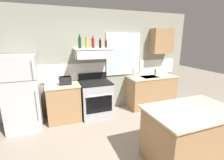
{
  "coord_description": "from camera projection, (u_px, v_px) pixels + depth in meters",
  "views": [
    {
      "loc": [
        -1.22,
        -1.94,
        1.96
      ],
      "look_at": [
        -0.05,
        1.2,
        1.1
      ],
      "focal_mm": 25.69,
      "sensor_mm": 36.0,
      "label": 1
    }
  ],
  "objects": [
    {
      "name": "ground_plane",
      "position": [
        140.0,
        160.0,
        2.66
      ],
      "size": [
        16.0,
        16.0,
        0.0
      ],
      "primitive_type": "plane",
      "color": "gray"
    },
    {
      "name": "back_wall",
      "position": [
        102.0,
        62.0,
        4.36
      ],
      "size": [
        5.4,
        0.11,
        2.7
      ],
      "color": "gray",
      "rests_on": "ground_plane"
    },
    {
      "name": "refrigerator",
      "position": [
        22.0,
        93.0,
        3.49
      ],
      "size": [
        0.7,
        0.72,
        1.64
      ],
      "color": "#B7BABC",
      "rests_on": "ground_plane"
    },
    {
      "name": "counter_left_of_stove",
      "position": [
        64.0,
        102.0,
        3.92
      ],
      "size": [
        0.79,
        0.63,
        0.91
      ],
      "color": "#9E754C",
      "rests_on": "ground_plane"
    },
    {
      "name": "toaster",
      "position": [
        65.0,
        80.0,
        3.8
      ],
      "size": [
        0.3,
        0.2,
        0.19
      ],
      "color": "black",
      "rests_on": "counter_left_of_stove"
    },
    {
      "name": "stove_range",
      "position": [
        96.0,
        98.0,
        4.15
      ],
      "size": [
        0.76,
        0.69,
        1.09
      ],
      "color": "#9EA0A5",
      "rests_on": "ground_plane"
    },
    {
      "name": "range_hood_shelf",
      "position": [
        94.0,
        53.0,
        3.95
      ],
      "size": [
        0.96,
        0.52,
        0.24
      ],
      "color": "silver"
    },
    {
      "name": "bottle_dark_green_wine",
      "position": [
        80.0,
        43.0,
        3.75
      ],
      "size": [
        0.07,
        0.07,
        0.32
      ],
      "color": "#143819",
      "rests_on": "range_hood_shelf"
    },
    {
      "name": "bottle_champagne_gold_foil",
      "position": [
        87.0,
        43.0,
        3.78
      ],
      "size": [
        0.08,
        0.08,
        0.3
      ],
      "color": "#B29333",
      "rests_on": "range_hood_shelf"
    },
    {
      "name": "bottle_red_label_wine",
      "position": [
        93.0,
        43.0,
        3.91
      ],
      "size": [
        0.07,
        0.07,
        0.29
      ],
      "color": "maroon",
      "rests_on": "range_hood_shelf"
    },
    {
      "name": "bottle_balsamic_dark",
      "position": [
        100.0,
        44.0,
        3.91
      ],
      "size": [
        0.06,
        0.06,
        0.24
      ],
      "color": "black",
      "rests_on": "range_hood_shelf"
    },
    {
      "name": "bottle_brown_stout",
      "position": [
        106.0,
        44.0,
        4.05
      ],
      "size": [
        0.06,
        0.06,
        0.22
      ],
      "color": "#381E0F",
      "rests_on": "range_hood_shelf"
    },
    {
      "name": "counter_right_with_sink",
      "position": [
        151.0,
        91.0,
        4.76
      ],
      "size": [
        1.43,
        0.63,
        0.91
      ],
      "color": "#9E754C",
      "rests_on": "ground_plane"
    },
    {
      "name": "sink_faucet",
      "position": [
        147.0,
        70.0,
        4.66
      ],
      "size": [
        0.03,
        0.17,
        0.28
      ],
      "color": "silver",
      "rests_on": "counter_right_with_sink"
    },
    {
      "name": "paper_towel_roll",
      "position": [
        135.0,
        73.0,
        4.42
      ],
      "size": [
        0.11,
        0.11,
        0.27
      ],
      "primitive_type": "cylinder",
      "color": "white",
      "rests_on": "counter_right_with_sink"
    },
    {
      "name": "dish_soap_bottle",
      "position": [
        155.0,
        72.0,
        4.78
      ],
      "size": [
        0.06,
        0.06,
        0.18
      ],
      "primitive_type": "cylinder",
      "color": "#268C3F",
      "rests_on": "counter_right_with_sink"
    },
    {
      "name": "kitchen_island",
      "position": [
        189.0,
        135.0,
        2.58
      ],
      "size": [
        1.4,
        0.9,
        0.91
      ],
      "color": "#9E754C",
      "rests_on": "ground_plane"
    },
    {
      "name": "upper_cabinet_right",
      "position": [
        161.0,
        41.0,
        4.65
      ],
      "size": [
        0.64,
        0.32,
        0.7
      ],
      "color": "#9E754C"
    }
  ]
}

